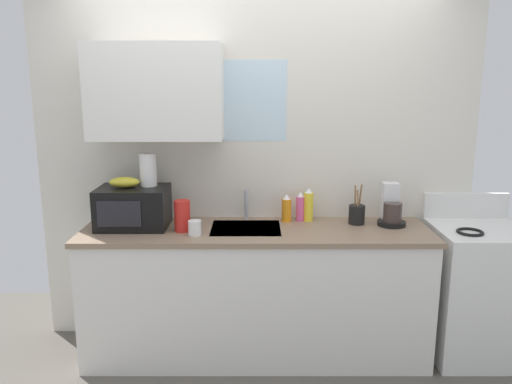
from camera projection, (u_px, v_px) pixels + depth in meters
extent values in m
cube|color=silver|center=(256.00, 168.00, 3.61)|extent=(3.08, 0.10, 2.50)
cube|color=white|center=(156.00, 92.00, 3.29)|extent=(0.87, 0.32, 0.62)
cube|color=silver|center=(246.00, 101.00, 3.47)|extent=(0.56, 0.02, 0.55)
cube|color=white|center=(256.00, 294.00, 3.44)|extent=(2.28, 0.60, 0.86)
cube|color=#8C725B|center=(256.00, 231.00, 3.35)|extent=(2.31, 0.63, 0.03)
cube|color=#9EA0A5|center=(246.00, 238.00, 3.38)|extent=(0.46, 0.38, 0.14)
cylinder|color=#B2B5BA|center=(246.00, 205.00, 3.55)|extent=(0.03, 0.03, 0.21)
cube|color=white|center=(475.00, 292.00, 3.44)|extent=(0.60, 0.60, 0.90)
torus|color=black|center=(470.00, 232.00, 3.24)|extent=(0.17, 0.17, 0.02)
cube|color=white|center=(466.00, 205.00, 3.59)|extent=(0.60, 0.04, 0.18)
cube|color=black|center=(133.00, 207.00, 3.36)|extent=(0.46, 0.34, 0.27)
cube|color=black|center=(119.00, 214.00, 3.19)|extent=(0.28, 0.01, 0.17)
ellipsoid|color=gold|center=(124.00, 182.00, 3.33)|extent=(0.20, 0.11, 0.07)
cylinder|color=white|center=(148.00, 170.00, 3.36)|extent=(0.11, 0.11, 0.22)
cylinder|color=black|center=(391.00, 223.00, 3.42)|extent=(0.19, 0.19, 0.03)
cylinder|color=#3F332D|center=(393.00, 212.00, 3.39)|extent=(0.12, 0.12, 0.13)
cube|color=silver|center=(390.00, 202.00, 3.45)|extent=(0.11, 0.09, 0.26)
cylinder|color=orange|center=(286.00, 210.00, 3.50)|extent=(0.07, 0.07, 0.16)
cone|color=white|center=(287.00, 197.00, 3.48)|extent=(0.05, 0.05, 0.04)
cylinder|color=#E55999|center=(300.00, 209.00, 3.52)|extent=(0.06, 0.06, 0.17)
cone|color=white|center=(301.00, 194.00, 3.50)|extent=(0.04, 0.04, 0.04)
cylinder|color=yellow|center=(308.00, 207.00, 3.51)|extent=(0.07, 0.07, 0.20)
cone|color=white|center=(309.00, 190.00, 3.49)|extent=(0.05, 0.05, 0.04)
cylinder|color=red|center=(182.00, 216.00, 3.27)|extent=(0.10, 0.10, 0.20)
cylinder|color=white|center=(195.00, 228.00, 3.20)|extent=(0.08, 0.08, 0.09)
cylinder|color=black|center=(357.00, 215.00, 3.44)|extent=(0.11, 0.11, 0.13)
cylinder|color=olive|center=(355.00, 202.00, 3.42)|extent=(0.02, 0.02, 0.23)
cylinder|color=olive|center=(360.00, 201.00, 3.43)|extent=(0.03, 0.03, 0.24)
cylinder|color=olive|center=(358.00, 205.00, 3.41)|extent=(0.02, 0.02, 0.20)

